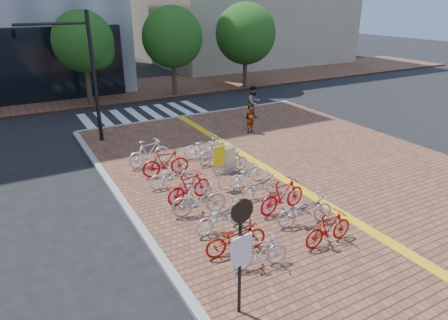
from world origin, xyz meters
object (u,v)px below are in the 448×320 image
bike_2 (221,216)px  pedestrian_a (251,118)px  bike_0 (260,252)px  pedestrian_b (254,102)px  bike_1 (236,238)px  utility_box (228,160)px  bike_13 (230,161)px  notice_sign (241,244)px  bike_6 (165,163)px  bike_10 (283,196)px  bike_8 (329,228)px  bike_5 (172,175)px  bike_15 (203,146)px  yellow_sign (219,160)px  bike_4 (189,187)px  bike_14 (216,152)px  bike_9 (305,210)px  bike_12 (247,174)px  traffic_light_pole (59,55)px  bike_11 (261,186)px  bike_7 (149,153)px

bike_2 → pedestrian_a: pedestrian_a is taller
bike_0 → pedestrian_b: size_ratio=0.83×
bike_1 → utility_box: bearing=-22.5°
pedestrian_b → bike_1: bearing=-134.4°
bike_13 → notice_sign: (-3.72, -6.88, 1.33)m
bike_6 → bike_10: bearing=-143.5°
bike_1 → bike_8: size_ratio=1.08×
bike_5 → bike_15: (2.36, 2.16, 0.03)m
yellow_sign → bike_4: bearing=-165.3°
bike_4 → bike_14: (2.42, 2.55, -0.01)m
bike_6 → bike_14: bearing=-76.4°
bike_0 → yellow_sign: size_ratio=0.95×
bike_5 → bike_13: (2.55, 0.14, 0.01)m
bike_10 → notice_sign: (-3.62, -3.27, 1.24)m
bike_9 → yellow_sign: 3.74m
bike_5 → pedestrian_a: (6.08, 4.09, 0.29)m
bike_15 → utility_box: utility_box is taller
bike_5 → bike_12: 2.78m
bike_4 → yellow_sign: yellow_sign is taller
bike_8 → bike_15: 7.80m
bike_13 → yellow_sign: bearing=139.3°
bike_15 → traffic_light_pole: (-4.81, 4.51, 3.70)m
bike_1 → bike_14: bearing=-18.4°
bike_8 → pedestrian_b: size_ratio=0.88×
utility_box → bike_14: bearing=89.2°
bike_4 → notice_sign: notice_sign is taller
bike_1 → bike_10: bearing=-58.4°
bike_5 → utility_box: 2.50m
bike_2 → bike_15: bike_15 is taller
bike_4 → pedestrian_b: pedestrian_b is taller
bike_6 → pedestrian_b: size_ratio=0.97×
bike_11 → bike_4: bearing=62.9°
bike_2 → notice_sign: size_ratio=0.63×
bike_2 → pedestrian_a: bearing=-43.6°
bike_5 → bike_11: bike_5 is taller
bike_10 → yellow_sign: bearing=15.5°
bike_13 → yellow_sign: size_ratio=0.96×
bike_15 → bike_2: bearing=158.9°
bike_1 → yellow_sign: bearing=-17.0°
bike_11 → notice_sign: size_ratio=0.57×
bike_9 → notice_sign: 4.53m
bike_1 → bike_12: bike_1 is taller
bike_11 → yellow_sign: (-0.95, 1.31, 0.71)m
bike_6 → bike_14: 2.35m
bike_6 → yellow_sign: yellow_sign is taller
bike_9 → notice_sign: bearing=131.0°
bike_0 → bike_7: 7.98m
notice_sign → bike_6: bearing=80.4°
bike_2 → bike_8: bearing=-138.5°
bike_5 → bike_10: bearing=-140.7°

